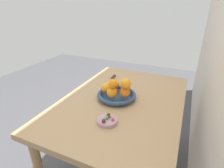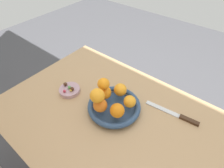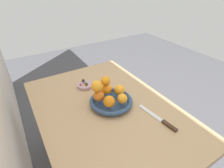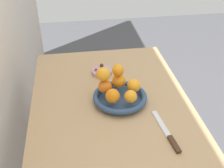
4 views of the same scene
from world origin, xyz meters
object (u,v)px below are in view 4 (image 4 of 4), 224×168
at_px(orange_5, 103,74).
at_px(candy_ball_1, 96,69).
at_px(orange_0, 119,81).
at_px(candy_ball_4, 101,71).
at_px(fruit_bowl, 120,98).
at_px(candy_dish, 102,72).
at_px(orange_1, 105,87).
at_px(orange_3, 131,96).
at_px(orange_2, 112,96).
at_px(candy_ball_3, 102,69).
at_px(candy_ball_2, 102,70).
at_px(dining_table, 111,117).
at_px(candy_ball_0, 102,65).
at_px(orange_6, 118,70).
at_px(orange_4, 134,86).
at_px(knife, 168,134).

relative_size(orange_5, candy_ball_1, 4.27).
xyz_separation_m(orange_0, candy_ball_4, (0.18, 0.07, -0.04)).
height_order(fruit_bowl, candy_dish, fruit_bowl).
distance_m(orange_1, orange_5, 0.07).
bearing_deg(candy_dish, candy_ball_1, 91.42).
height_order(candy_dish, orange_3, orange_3).
height_order(orange_2, candy_ball_3, orange_2).
height_order(candy_dish, candy_ball_2, candy_ball_2).
distance_m(dining_table, orange_3, 0.19).
bearing_deg(orange_5, orange_3, -130.95).
xyz_separation_m(fruit_bowl, candy_ball_0, (0.30, 0.05, 0.01)).
height_order(dining_table, orange_6, orange_6).
bearing_deg(orange_4, candy_dish, 26.73).
bearing_deg(orange_3, orange_1, 49.05).
height_order(orange_3, orange_5, orange_5).
xyz_separation_m(orange_5, candy_ball_3, (0.23, -0.02, -0.11)).
height_order(orange_6, candy_ball_0, orange_6).
distance_m(orange_2, candy_ball_0, 0.35).
xyz_separation_m(orange_2, candy_ball_1, (0.32, 0.04, -0.04)).
xyz_separation_m(dining_table, candy_ball_3, (0.27, 0.01, 0.12)).
bearing_deg(orange_1, orange_6, -62.08).
bearing_deg(candy_ball_2, orange_3, -163.25).
distance_m(orange_2, candy_ball_1, 0.32).
bearing_deg(candy_ball_0, orange_6, -167.36).
bearing_deg(fruit_bowl, orange_2, 139.10).
relative_size(orange_0, candy_ball_2, 3.11).
bearing_deg(orange_1, candy_ball_4, -1.47).
distance_m(orange_6, knife, 0.38).
distance_m(orange_5, candy_ball_4, 0.24).
height_order(orange_1, orange_3, orange_1).
bearing_deg(orange_6, candy_ball_4, 19.14).
relative_size(candy_dish, candy_ball_1, 7.26).
xyz_separation_m(orange_5, orange_6, (0.03, -0.07, -0.00)).
bearing_deg(orange_6, candy_ball_1, 23.88).
bearing_deg(orange_5, orange_1, -130.98).
bearing_deg(candy_ball_4, candy_ball_2, -86.88).
distance_m(orange_4, orange_5, 0.16).
relative_size(candy_ball_0, candy_ball_4, 1.37).
xyz_separation_m(orange_6, candy_ball_0, (0.23, 0.05, -0.10)).
bearing_deg(fruit_bowl, orange_3, -148.90).
bearing_deg(candy_dish, candy_ball_4, 164.95).
bearing_deg(candy_ball_1, dining_table, -170.54).
relative_size(orange_3, knife, 0.23).
distance_m(orange_5, candy_ball_3, 0.25).
xyz_separation_m(fruit_bowl, orange_5, (0.03, 0.07, 0.12)).
distance_m(orange_0, orange_2, 0.13).
bearing_deg(dining_table, orange_0, -33.64).
bearing_deg(candy_ball_0, orange_5, 175.23).
relative_size(orange_0, orange_3, 1.14).
relative_size(orange_0, candy_ball_3, 3.79).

